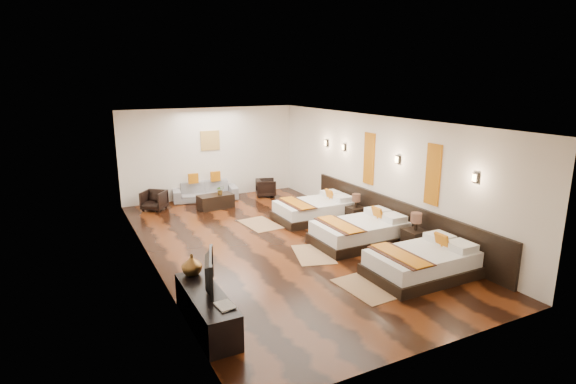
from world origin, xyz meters
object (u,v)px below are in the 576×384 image
armchair_right (266,188)px  coffee_table (216,201)px  bed_mid (360,232)px  armchair_left (154,200)px  bed_near (422,263)px  table_plant (220,190)px  figurine (192,265)px  bed_far (315,210)px  nightstand_b (356,213)px  nightstand_a (415,238)px  tv (205,272)px  book (217,308)px  tv_console (207,310)px  sofa (205,191)px

armchair_right → coffee_table: armchair_right is taller
bed_mid → armchair_left: 6.11m
armchair_left → armchair_right: size_ratio=1.02×
bed_near → table_plant: bearing=106.7°
bed_near → armchair_left: (-3.63, 6.91, 0.01)m
table_plant → figurine: bearing=-113.3°
bed_mid → bed_far: bed_mid is taller
nightstand_b → armchair_left: size_ratio=1.28×
coffee_table → table_plant: 0.36m
nightstand_a → armchair_right: (-0.89, 5.84, -0.03)m
bed_mid → nightstand_b: 1.45m
figurine → armchair_left: figurine is taller
bed_mid → armchair_right: bearing=91.6°
nightstand_a → tv: bearing=-171.0°
nightstand_b → book: bearing=-143.4°
armchair_right → coffee_table: 1.97m
book → armchair_right: (4.06, 7.32, -0.29)m
book → armchair_right: bearing=61.0°
figurine → table_plant: 5.89m
figurine → tv: bearing=-85.1°
bed_far → armchair_right: (-0.14, 2.85, 0.01)m
bed_mid → book: (-4.20, -2.43, 0.29)m
tv_console → coffee_table: bearing=70.5°
figurine → armchair_right: bearing=56.1°
figurine → bed_mid: bearing=15.3°
armchair_left → table_plant: (1.76, -0.66, 0.25)m
armchair_left → nightstand_b: bearing=-1.2°
armchair_left → table_plant: bearing=18.1°
bed_mid → sofa: 5.67m
nightstand_a → book: bearing=-163.4°
bed_near → tv_console: (-4.20, 0.11, 0.01)m
bed_mid → book: bearing=-150.0°
nightstand_a → figurine: bearing=-177.7°
bed_far → nightstand_a: 3.08m
tv_console → coffee_table: 6.55m
nightstand_a → tv: size_ratio=0.94×
bed_near → table_plant: (-1.87, 6.24, 0.27)m
sofa → tv_console: bearing=-97.1°
bed_mid → coffee_table: bed_mid is taller
tv_console → tv: 0.57m
table_plant → bed_mid: bearing=-66.3°
tv_console → figurine: (0.00, 0.73, 0.45)m
book → nightstand_b: bearing=36.6°
armchair_right → book: bearing=169.1°
bed_mid → sofa: bed_mid is taller
table_plant → tv: bearing=-110.8°
tv → table_plant: size_ratio=3.51×
bed_mid → nightstand_a: nightstand_a is taller
tv → coffee_table: 6.42m
tv_console → figurine: 0.86m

